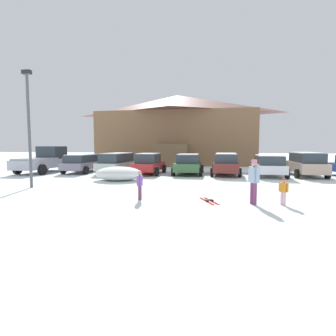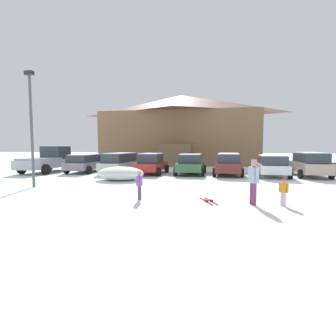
{
  "view_description": "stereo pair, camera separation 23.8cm",
  "coord_description": "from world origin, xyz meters",
  "px_view_note": "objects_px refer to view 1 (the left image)",
  "views": [
    {
      "loc": [
        0.49,
        -4.6,
        2.16
      ],
      "look_at": [
        -1.41,
        6.52,
        1.22
      ],
      "focal_mm": 28.0,
      "sensor_mm": 36.0,
      "label": 1
    },
    {
      "loc": [
        0.72,
        -4.56,
        2.16
      ],
      "look_at": [
        -1.41,
        6.52,
        1.22
      ],
      "focal_mm": 28.0,
      "sensor_mm": 36.0,
      "label": 2
    }
  ],
  "objects_px": {
    "parked_green_coupe": "(188,164)",
    "parked_beige_suv": "(306,163)",
    "plowed_snow_pile": "(119,173)",
    "parked_white_suv": "(268,165)",
    "ski_lodge": "(178,129)",
    "lamp_post": "(29,123)",
    "parked_grey_wagon": "(82,163)",
    "parked_silver_wagon": "(117,162)",
    "pair_of_skis": "(209,201)",
    "parked_red_sedan": "(149,164)",
    "skier_child_in_purple_jacket": "(140,184)",
    "parked_maroon_van": "(226,163)",
    "skier_adult_in_blue_parka": "(254,179)",
    "skier_child_in_orange_jacket": "(283,190)",
    "pickup_truck": "(46,160)"
  },
  "relations": [
    {
      "from": "parked_green_coupe",
      "to": "plowed_snow_pile",
      "type": "relative_size",
      "value": 1.36
    },
    {
      "from": "parked_red_sedan",
      "to": "lamp_post",
      "type": "bearing_deg",
      "value": -120.66
    },
    {
      "from": "parked_maroon_van",
      "to": "skier_adult_in_blue_parka",
      "type": "distance_m",
      "value": 10.11
    },
    {
      "from": "parked_green_coupe",
      "to": "parked_beige_suv",
      "type": "height_order",
      "value": "parked_beige_suv"
    },
    {
      "from": "skier_adult_in_blue_parka",
      "to": "lamp_post",
      "type": "distance_m",
      "value": 11.31
    },
    {
      "from": "parked_grey_wagon",
      "to": "parked_silver_wagon",
      "type": "distance_m",
      "value": 3.0
    },
    {
      "from": "pair_of_skis",
      "to": "parked_grey_wagon",
      "type": "bearing_deg",
      "value": 137.18
    },
    {
      "from": "ski_lodge",
      "to": "lamp_post",
      "type": "height_order",
      "value": "ski_lodge"
    },
    {
      "from": "skier_adult_in_blue_parka",
      "to": "pair_of_skis",
      "type": "height_order",
      "value": "skier_adult_in_blue_parka"
    },
    {
      "from": "pickup_truck",
      "to": "skier_child_in_orange_jacket",
      "type": "distance_m",
      "value": 18.93
    },
    {
      "from": "pickup_truck",
      "to": "skier_adult_in_blue_parka",
      "type": "distance_m",
      "value": 18.04
    },
    {
      "from": "parked_silver_wagon",
      "to": "parked_red_sedan",
      "type": "xyz_separation_m",
      "value": [
        2.68,
        -0.34,
        -0.06
      ]
    },
    {
      "from": "skier_adult_in_blue_parka",
      "to": "lamp_post",
      "type": "height_order",
      "value": "lamp_post"
    },
    {
      "from": "lamp_post",
      "to": "pickup_truck",
      "type": "bearing_deg",
      "value": 120.08
    },
    {
      "from": "parked_green_coupe",
      "to": "pair_of_skis",
      "type": "height_order",
      "value": "parked_green_coupe"
    },
    {
      "from": "ski_lodge",
      "to": "parked_maroon_van",
      "type": "xyz_separation_m",
      "value": [
        5.37,
        -13.17,
        -3.44
      ]
    },
    {
      "from": "ski_lodge",
      "to": "pair_of_skis",
      "type": "height_order",
      "value": "ski_lodge"
    },
    {
      "from": "parked_maroon_van",
      "to": "skier_child_in_orange_jacket",
      "type": "height_order",
      "value": "parked_maroon_van"
    },
    {
      "from": "pickup_truck",
      "to": "skier_child_in_purple_jacket",
      "type": "bearing_deg",
      "value": -41.59
    },
    {
      "from": "parked_grey_wagon",
      "to": "skier_child_in_orange_jacket",
      "type": "bearing_deg",
      "value": -37.0
    },
    {
      "from": "pair_of_skis",
      "to": "parked_silver_wagon",
      "type": "bearing_deg",
      "value": 127.29
    },
    {
      "from": "ski_lodge",
      "to": "parked_grey_wagon",
      "type": "relative_size",
      "value": 4.44
    },
    {
      "from": "parked_white_suv",
      "to": "skier_child_in_purple_jacket",
      "type": "height_order",
      "value": "parked_white_suv"
    },
    {
      "from": "parked_green_coupe",
      "to": "parked_grey_wagon",
      "type": "bearing_deg",
      "value": -179.89
    },
    {
      "from": "parked_red_sedan",
      "to": "lamp_post",
      "type": "xyz_separation_m",
      "value": [
        -4.45,
        -7.51,
        2.53
      ]
    },
    {
      "from": "ski_lodge",
      "to": "lamp_post",
      "type": "distance_m",
      "value": 21.7
    },
    {
      "from": "parked_maroon_van",
      "to": "lamp_post",
      "type": "xyz_separation_m",
      "value": [
        -10.31,
        -7.94,
        2.46
      ]
    },
    {
      "from": "skier_child_in_orange_jacket",
      "to": "plowed_snow_pile",
      "type": "xyz_separation_m",
      "value": [
        -8.44,
        5.7,
        -0.12
      ]
    },
    {
      "from": "skier_child_in_orange_jacket",
      "to": "skier_adult_in_blue_parka",
      "type": "xyz_separation_m",
      "value": [
        -1.06,
        -0.03,
        0.38
      ]
    },
    {
      "from": "parked_silver_wagon",
      "to": "parked_red_sedan",
      "type": "distance_m",
      "value": 2.71
    },
    {
      "from": "parked_red_sedan",
      "to": "lamp_post",
      "type": "height_order",
      "value": "lamp_post"
    },
    {
      "from": "parked_white_suv",
      "to": "plowed_snow_pile",
      "type": "distance_m",
      "value": 10.55
    },
    {
      "from": "plowed_snow_pile",
      "to": "parked_white_suv",
      "type": "bearing_deg",
      "value": 21.48
    },
    {
      "from": "skier_child_in_orange_jacket",
      "to": "plowed_snow_pile",
      "type": "distance_m",
      "value": 10.18
    },
    {
      "from": "parked_grey_wagon",
      "to": "parked_white_suv",
      "type": "bearing_deg",
      "value": -1.29
    },
    {
      "from": "ski_lodge",
      "to": "parked_white_suv",
      "type": "relative_size",
      "value": 4.49
    },
    {
      "from": "parked_white_suv",
      "to": "parked_silver_wagon",
      "type": "bearing_deg",
      "value": 177.87
    },
    {
      "from": "lamp_post",
      "to": "ski_lodge",
      "type": "bearing_deg",
      "value": 76.83
    },
    {
      "from": "lamp_post",
      "to": "plowed_snow_pile",
      "type": "distance_m",
      "value": 5.76
    },
    {
      "from": "parked_red_sedan",
      "to": "pickup_truck",
      "type": "relative_size",
      "value": 0.74
    },
    {
      "from": "parked_red_sedan",
      "to": "skier_child_in_purple_jacket",
      "type": "bearing_deg",
      "value": -78.26
    },
    {
      "from": "parked_white_suv",
      "to": "lamp_post",
      "type": "relative_size",
      "value": 0.7
    },
    {
      "from": "pickup_truck",
      "to": "plowed_snow_pile",
      "type": "bearing_deg",
      "value": -26.91
    },
    {
      "from": "ski_lodge",
      "to": "pickup_truck",
      "type": "xyz_separation_m",
      "value": [
        -9.31,
        -13.56,
        -3.33
      ]
    },
    {
      "from": "parked_silver_wagon",
      "to": "lamp_post",
      "type": "distance_m",
      "value": 8.42
    },
    {
      "from": "pair_of_skis",
      "to": "parked_green_coupe",
      "type": "bearing_deg",
      "value": 99.97
    },
    {
      "from": "parked_white_suv",
      "to": "skier_child_in_purple_jacket",
      "type": "xyz_separation_m",
      "value": [
        -6.83,
        -9.48,
        -0.18
      ]
    },
    {
      "from": "lamp_post",
      "to": "parked_white_suv",
      "type": "bearing_deg",
      "value": 29.24
    },
    {
      "from": "ski_lodge",
      "to": "parked_green_coupe",
      "type": "relative_size",
      "value": 4.68
    },
    {
      "from": "pickup_truck",
      "to": "parked_white_suv",
      "type": "bearing_deg",
      "value": -0.36
    }
  ]
}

